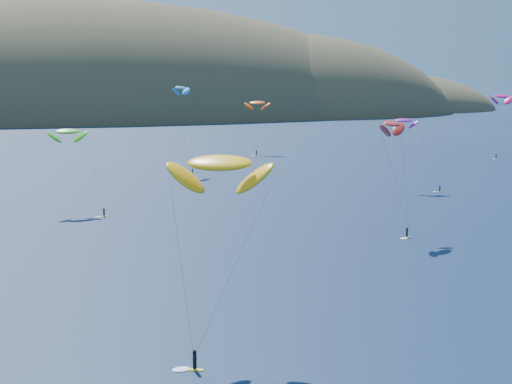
{
  "coord_description": "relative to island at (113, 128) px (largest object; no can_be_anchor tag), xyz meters",
  "views": [
    {
      "loc": [
        -51.05,
        -34.84,
        28.11
      ],
      "look_at": [
        -9.3,
        80.0,
        9.0
      ],
      "focal_mm": 50.0,
      "sensor_mm": 36.0,
      "label": 1
    }
  ],
  "objects": [
    {
      "name": "kitesurfer_11",
      "position": [
        5.43,
        -334.78,
        30.37
      ],
      "size": [
        10.4,
        13.88,
        22.31
      ],
      "rotation": [
        0.0,
        0.0,
        -0.49
      ],
      "color": "yellow",
      "rests_on": "ground"
    },
    {
      "name": "kitesurfer_2",
      "position": [
        -68.35,
        -525.12,
        30.18
      ],
      "size": [
        11.85,
        12.74,
        22.47
      ],
      "rotation": [
        0.0,
        0.0,
        -0.43
      ],
      "color": "yellow",
      "rests_on": "ground"
    },
    {
      "name": "kitesurfer_4",
      "position": [
        -36.75,
        -382.27,
        36.68
      ],
      "size": [
        7.98,
        9.42,
        28.09
      ],
      "rotation": [
        0.0,
        0.0,
        0.7
      ],
      "color": "yellow",
      "rests_on": "ground"
    },
    {
      "name": "kitesurfer_9",
      "position": [
        -22.72,
        -483.52,
        31.06
      ],
      "size": [
        8.28,
        8.53,
        22.51
      ],
      "rotation": [
        0.0,
        0.0,
        0.57
      ],
      "color": "yellow",
      "rests_on": "ground"
    },
    {
      "name": "kitesurfer_3",
      "position": [
        -76.15,
        -438.13,
        27.98
      ],
      "size": [
        10.61,
        12.82,
        19.52
      ],
      "rotation": [
        0.0,
        0.0,
        0.02
      ],
      "color": "yellow",
      "rests_on": "ground"
    },
    {
      "name": "kitesurfer_8",
      "position": [
        84.77,
        -380.07,
        33.23
      ],
      "size": [
        10.63,
        7.41,
        25.36
      ],
      "rotation": [
        0.0,
        0.0,
        0.11
      ],
      "color": "yellow",
      "rests_on": "ground"
    },
    {
      "name": "kitesurfer_6",
      "position": [
        9.45,
        -435.48,
        28.61
      ],
      "size": [
        10.14,
        12.63,
        19.87
      ],
      "rotation": [
        0.0,
        0.0,
        -0.53
      ],
      "color": "yellow",
      "rests_on": "ground"
    },
    {
      "name": "island",
      "position": [
        0.0,
        0.0,
        0.0
      ],
      "size": [
        730.0,
        300.0,
        210.0
      ],
      "color": "#3D3526",
      "rests_on": "ground"
    }
  ]
}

